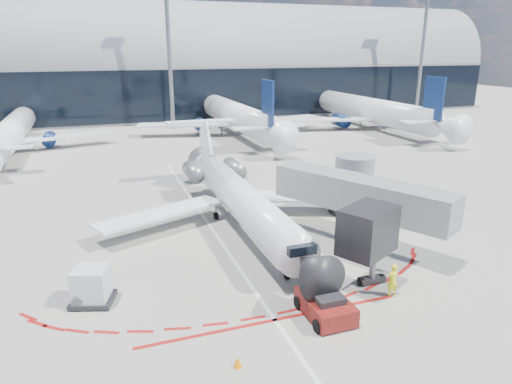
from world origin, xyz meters
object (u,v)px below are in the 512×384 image
object	(u,v)px
ramp_worker	(392,280)
uld_container	(92,286)
regional_jet	(237,195)
pushback_tug	(325,306)

from	to	relation	value
ramp_worker	uld_container	bearing A→B (deg)	-23.68
regional_jet	ramp_worker	world-z (taller)	regional_jet
ramp_worker	regional_jet	bearing A→B (deg)	-77.52
pushback_tug	uld_container	size ratio (longest dim) A/B	1.99
uld_container	ramp_worker	bearing A→B (deg)	1.04
regional_jet	pushback_tug	distance (m)	14.19
pushback_tug	uld_container	world-z (taller)	uld_container
regional_jet	uld_container	world-z (taller)	regional_jet
ramp_worker	uld_container	distance (m)	16.32
regional_jet	pushback_tug	xyz separation A→B (m)	(0.31, -14.09, -1.66)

